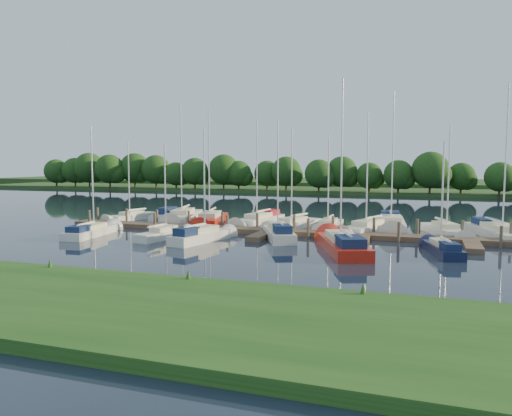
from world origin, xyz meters
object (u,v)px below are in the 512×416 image
(dock, at_px, (269,232))
(sailboat_s_2, at_px, (202,237))
(motorboat, at_px, (166,216))
(sailboat_n_5, at_px, (293,225))
(sailboat_n_0, at_px, (131,217))

(dock, relative_size, sailboat_s_2, 4.28)
(motorboat, height_order, sailboat_s_2, sailboat_s_2)
(dock, relative_size, sailboat_n_5, 4.09)
(sailboat_n_5, xyz_separation_m, sailboat_s_2, (-4.71, -10.08, 0.07))
(sailboat_n_5, bearing_deg, motorboat, 9.78)
(dock, bearing_deg, sailboat_s_2, -125.72)
(dock, bearing_deg, sailboat_n_0, 162.28)
(sailboat_n_0, bearing_deg, sailboat_n_5, -168.39)
(dock, distance_m, motorboat, 15.92)
(dock, height_order, sailboat_n_0, sailboat_n_0)
(sailboat_n_5, bearing_deg, dock, 99.33)
(sailboat_n_0, relative_size, sailboat_n_5, 0.89)
(dock, height_order, sailboat_n_5, sailboat_n_5)
(dock, distance_m, sailboat_n_5, 4.83)
(motorboat, height_order, sailboat_n_5, sailboat_n_5)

